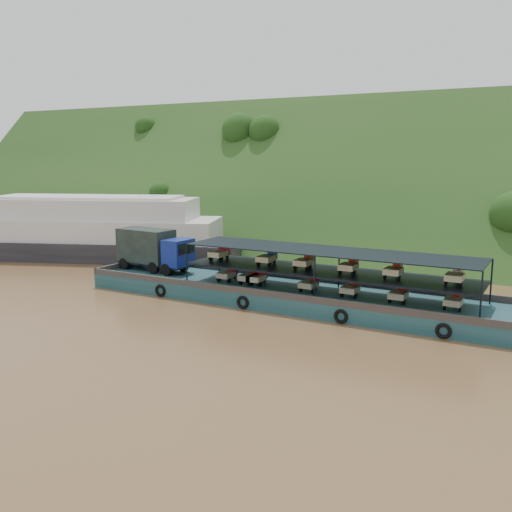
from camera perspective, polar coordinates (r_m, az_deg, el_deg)
The scene contains 4 objects.
ground at distance 46.07m, azimuth 0.37°, elevation -4.70°, with size 160.00×160.00×0.00m, color brown.
hillside at distance 78.96m, azimuth 12.98°, elevation 1.25°, with size 140.00×28.00×28.00m, color #193914.
cargo_barge at distance 46.81m, azimuth 1.18°, elevation -2.89°, with size 35.00×7.18×5.00m.
passenger_ferry at distance 68.99m, azimuth -16.28°, elevation 2.45°, with size 35.96×20.94×7.12m.
Camera 1 is at (21.31, -39.12, 11.74)m, focal length 40.00 mm.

